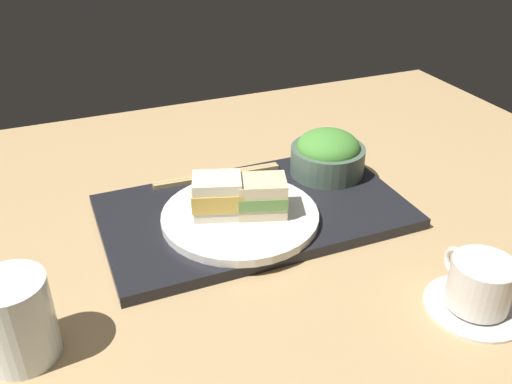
# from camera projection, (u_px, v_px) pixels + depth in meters

# --- Properties ---
(ground_plane) EXTENTS (1.40, 1.00, 0.03)m
(ground_plane) POSITION_uv_depth(u_px,v_px,m) (241.00, 227.00, 0.85)
(ground_plane) COLOR tan
(serving_tray) EXTENTS (0.46, 0.26, 0.02)m
(serving_tray) POSITION_uv_depth(u_px,v_px,m) (255.00, 213.00, 0.84)
(serving_tray) COLOR black
(serving_tray) RESTS_ON ground_plane
(sandwich_plate) EXTENTS (0.23, 0.23, 0.01)m
(sandwich_plate) POSITION_uv_depth(u_px,v_px,m) (240.00, 216.00, 0.81)
(sandwich_plate) COLOR silver
(sandwich_plate) RESTS_ON serving_tray
(sandwich_near) EXTENTS (0.08, 0.07, 0.05)m
(sandwich_near) POSITION_uv_depth(u_px,v_px,m) (262.00, 196.00, 0.79)
(sandwich_near) COLOR beige
(sandwich_near) RESTS_ON sandwich_plate
(sandwich_far) EXTENTS (0.09, 0.08, 0.06)m
(sandwich_far) POSITION_uv_depth(u_px,v_px,m) (217.00, 196.00, 0.79)
(sandwich_far) COLOR #EFE5C1
(sandwich_far) RESTS_ON sandwich_plate
(salad_bowl) EXTENTS (0.12, 0.12, 0.08)m
(salad_bowl) POSITION_uv_depth(u_px,v_px,m) (328.00, 154.00, 0.92)
(salad_bowl) COLOR #4C6051
(salad_bowl) RESTS_ON serving_tray
(chopsticks_pair) EXTENTS (0.21, 0.03, 0.01)m
(chopsticks_pair) POSITION_uv_depth(u_px,v_px,m) (218.00, 175.00, 0.92)
(chopsticks_pair) COLOR tan
(chopsticks_pair) RESTS_ON serving_tray
(coffee_cup) EXTENTS (0.12, 0.13, 0.07)m
(coffee_cup) POSITION_uv_depth(u_px,v_px,m) (479.00, 288.00, 0.66)
(coffee_cup) COLOR silver
(coffee_cup) RESTS_ON ground_plane
(drinking_glass) EXTENTS (0.08, 0.08, 0.10)m
(drinking_glass) POSITION_uv_depth(u_px,v_px,m) (17.00, 320.00, 0.58)
(drinking_glass) COLOR silver
(drinking_glass) RESTS_ON ground_plane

